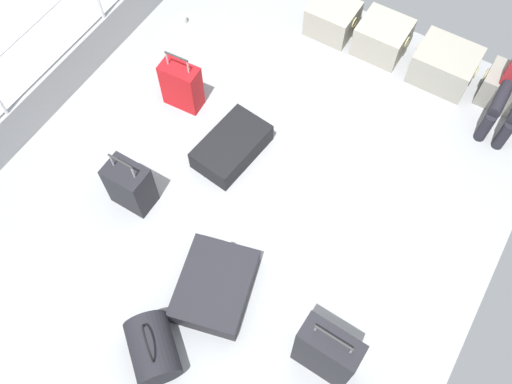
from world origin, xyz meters
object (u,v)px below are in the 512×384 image
(cargo_crate_2, at_px, (445,65))
(duffel_bag, at_px, (153,349))
(suitcase_0, at_px, (130,186))
(suitcase_3, at_px, (232,147))
(suitcase_2, at_px, (327,352))
(paper_cup, at_px, (183,19))
(cargo_crate_0, at_px, (332,19))
(suitcase_4, at_px, (182,86))
(cargo_crate_1, at_px, (382,37))
(suitcase_1, at_px, (215,286))

(cargo_crate_2, xyz_separation_m, duffel_bag, (-0.85, -3.83, -0.00))
(suitcase_0, bearing_deg, suitcase_3, 61.01)
(suitcase_2, height_order, duffel_bag, suitcase_2)
(paper_cup, bearing_deg, cargo_crate_0, 27.18)
(cargo_crate_0, xyz_separation_m, paper_cup, (-1.45, -0.74, -0.12))
(cargo_crate_2, distance_m, duffel_bag, 3.92)
(suitcase_3, bearing_deg, suitcase_4, 160.39)
(cargo_crate_1, distance_m, cargo_crate_2, 0.70)
(suitcase_2, distance_m, suitcase_3, 2.11)
(cargo_crate_1, height_order, suitcase_2, suitcase_2)
(suitcase_4, bearing_deg, paper_cup, 125.34)
(suitcase_0, bearing_deg, cargo_crate_1, 68.02)
(cargo_crate_1, relative_size, suitcase_3, 0.69)
(cargo_crate_0, relative_size, suitcase_1, 0.60)
(suitcase_2, bearing_deg, cargo_crate_0, 116.45)
(cargo_crate_0, height_order, suitcase_3, cargo_crate_0)
(cargo_crate_2, xyz_separation_m, suitcase_1, (-0.73, -3.14, -0.08))
(cargo_crate_1, distance_m, suitcase_1, 3.15)
(cargo_crate_2, height_order, paper_cup, cargo_crate_2)
(suitcase_4, bearing_deg, suitcase_1, -47.74)
(cargo_crate_2, xyz_separation_m, suitcase_0, (-1.83, -2.79, 0.07))
(cargo_crate_0, relative_size, suitcase_4, 0.76)
(duffel_bag, bearing_deg, suitcase_4, 119.58)
(duffel_bag, relative_size, paper_cup, 5.99)
(cargo_crate_0, height_order, paper_cup, cargo_crate_0)
(suitcase_4, bearing_deg, duffel_bag, -60.42)
(cargo_crate_0, bearing_deg, cargo_crate_2, 0.20)
(suitcase_4, relative_size, paper_cup, 6.79)
(cargo_crate_0, relative_size, duffel_bag, 0.86)
(suitcase_2, bearing_deg, suitcase_3, 142.20)
(suitcase_1, bearing_deg, paper_cup, 129.81)
(cargo_crate_0, bearing_deg, suitcase_4, -116.20)
(suitcase_3, bearing_deg, suitcase_1, -63.39)
(cargo_crate_1, distance_m, suitcase_2, 3.37)
(cargo_crate_1, xyz_separation_m, suitcase_0, (-1.13, -2.81, 0.08))
(cargo_crate_2, height_order, suitcase_3, cargo_crate_2)
(suitcase_4, distance_m, paper_cup, 1.12)
(cargo_crate_1, height_order, cargo_crate_2, cargo_crate_2)
(cargo_crate_2, relative_size, paper_cup, 6.31)
(cargo_crate_1, height_order, suitcase_0, suitcase_0)
(suitcase_0, xyz_separation_m, suitcase_1, (1.10, -0.34, -0.15))
(cargo_crate_2, bearing_deg, suitcase_3, -125.13)
(cargo_crate_2, bearing_deg, duffel_bag, -102.47)
(suitcase_0, height_order, duffel_bag, suitcase_0)
(cargo_crate_1, xyz_separation_m, suitcase_1, (-0.03, -3.15, -0.08))
(cargo_crate_1, distance_m, suitcase_4, 2.17)
(cargo_crate_2, bearing_deg, suitcase_1, -103.11)
(cargo_crate_1, relative_size, paper_cup, 5.36)
(paper_cup, bearing_deg, cargo_crate_1, 20.71)
(cargo_crate_2, bearing_deg, suitcase_4, -141.65)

